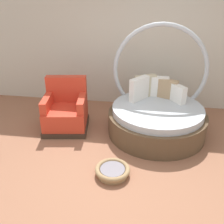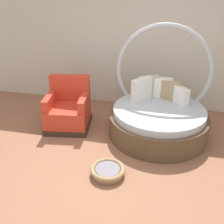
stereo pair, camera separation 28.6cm
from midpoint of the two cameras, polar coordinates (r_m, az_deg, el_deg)
name	(u,v)px [view 2 (the right image)]	position (r m, az deg, el deg)	size (l,w,h in m)	color
ground_plane	(105,171)	(3.91, 0.62, -13.13)	(8.00, 8.00, 0.02)	#936047
back_wall	(134,40)	(5.59, 6.37, 15.69)	(8.00, 0.12, 2.87)	beige
round_daybed	(159,114)	(4.74, 12.07, -0.45)	(1.77, 1.77, 1.91)	brown
red_armchair	(68,110)	(4.93, -8.05, 0.41)	(0.91, 0.91, 0.94)	#38281E
pet_basket	(108,171)	(3.79, 1.25, -12.99)	(0.51, 0.51, 0.13)	#9E7F56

